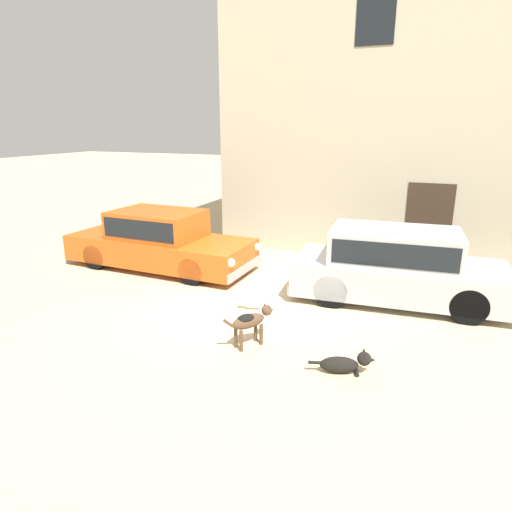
% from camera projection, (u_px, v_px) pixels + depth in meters
% --- Properties ---
extents(ground_plane, '(80.00, 80.00, 0.00)m').
position_uv_depth(ground_plane, '(243.00, 299.00, 9.13)').
color(ground_plane, '#CCB78E').
extents(parked_sedan_nearest, '(4.86, 1.91, 1.44)m').
position_uv_depth(parked_sedan_nearest, '(159.00, 240.00, 11.00)').
color(parked_sedan_nearest, '#D15619').
rests_on(parked_sedan_nearest, ground_plane).
extents(parked_sedan_second, '(4.39, 2.05, 1.47)m').
position_uv_depth(parked_sedan_second, '(397.00, 264.00, 8.90)').
color(parked_sedan_second, '#B2B5BA').
rests_on(parked_sedan_second, ground_plane).
extents(stray_dog_spotted, '(0.94, 0.40, 0.38)m').
position_uv_depth(stray_dog_spotted, '(346.00, 363.00, 6.37)').
color(stray_dog_spotted, black).
rests_on(stray_dog_spotted, ground_plane).
extents(stray_dog_tan, '(0.59, 0.86, 0.65)m').
position_uv_depth(stray_dog_tan, '(251.00, 321.00, 7.11)').
color(stray_dog_tan, brown).
rests_on(stray_dog_tan, ground_plane).
extents(stray_cat, '(0.60, 0.26, 0.16)m').
position_uv_depth(stray_cat, '(251.00, 305.00, 8.63)').
color(stray_cat, beige).
rests_on(stray_cat, ground_plane).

